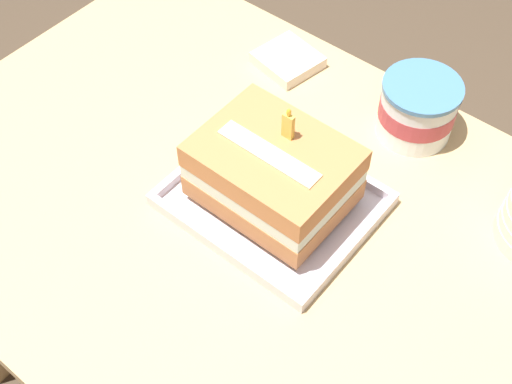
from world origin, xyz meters
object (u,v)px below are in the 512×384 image
at_px(birthday_cake, 274,173).
at_px(ice_cream_tub, 418,108).
at_px(napkin_pile, 288,60).
at_px(foil_tray, 273,201).

relative_size(birthday_cake, ice_cream_tub, 1.69).
bearing_deg(birthday_cake, ice_cream_tub, 72.55).
height_order(birthday_cake, napkin_pile, birthday_cake).
distance_m(foil_tray, napkin_pile, 0.32).
bearing_deg(foil_tray, birthday_cake, 90.00).
bearing_deg(birthday_cake, napkin_pile, 123.51).
height_order(foil_tray, birthday_cake, birthday_cake).
height_order(birthday_cake, ice_cream_tub, birthday_cake).
bearing_deg(birthday_cake, foil_tray, -90.00).
xyz_separation_m(foil_tray, birthday_cake, (0.00, 0.00, 0.07)).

